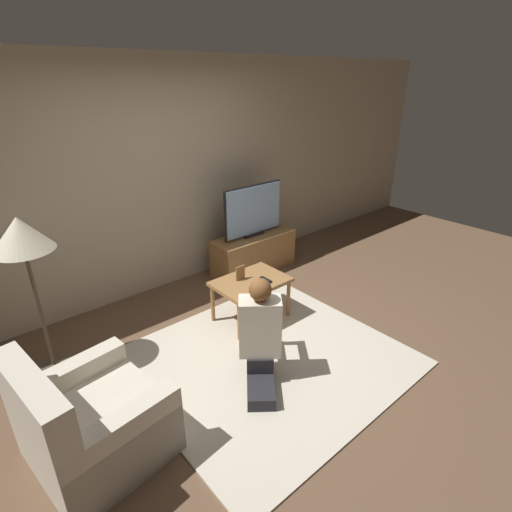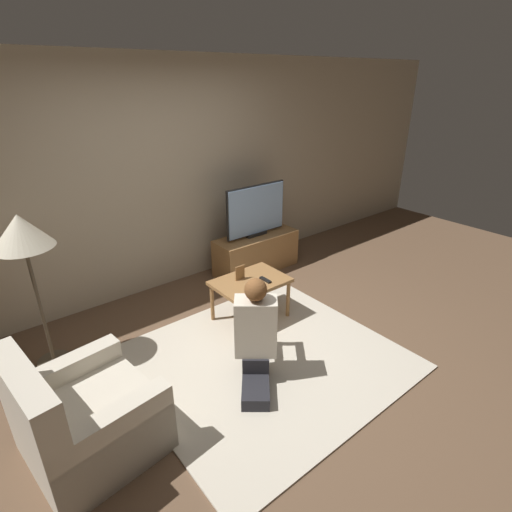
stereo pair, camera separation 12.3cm
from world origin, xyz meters
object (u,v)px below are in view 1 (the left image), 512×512
object	(u,v)px
tv	(253,211)
person_kneeling	(260,333)
floor_lamp	(22,241)
coffee_table	(251,285)
armchair	(92,425)

from	to	relation	value
tv	person_kneeling	size ratio (longest dim) A/B	0.94
person_kneeling	floor_lamp	bearing A→B (deg)	-6.39
coffee_table	armchair	size ratio (longest dim) A/B	0.82
armchair	tv	bearing A→B (deg)	-67.67
tv	floor_lamp	bearing A→B (deg)	-172.97
floor_lamp	person_kneeling	bearing A→B (deg)	-45.47
coffee_table	person_kneeling	world-z (taller)	person_kneeling
person_kneeling	coffee_table	bearing A→B (deg)	-86.40
tv	armchair	xyz separation A→B (m)	(-2.66, -1.48, -0.54)
floor_lamp	armchair	bearing A→B (deg)	-92.47
tv	armchair	distance (m)	3.09
armchair	person_kneeling	size ratio (longest dim) A/B	0.96
coffee_table	floor_lamp	distance (m)	2.07
coffee_table	floor_lamp	world-z (taller)	floor_lamp
tv	armchair	world-z (taller)	tv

